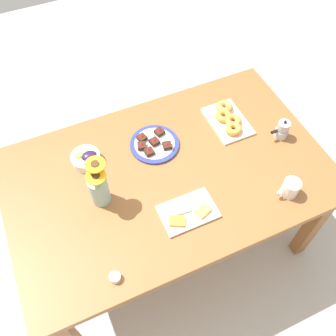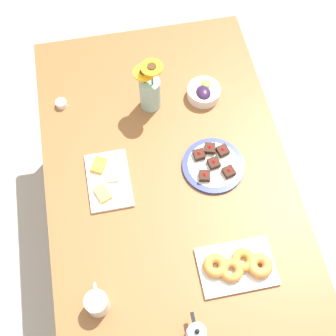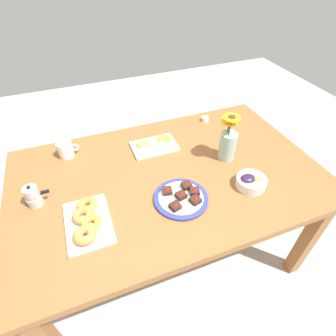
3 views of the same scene
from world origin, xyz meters
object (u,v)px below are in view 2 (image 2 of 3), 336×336
(jam_cup_honey, at_px, (61,103))
(flower_vase, at_px, (150,91))
(croissant_platter, at_px, (238,266))
(cheese_platter, at_px, (108,180))
(coffee_mug, at_px, (97,303))
(grape_bowl, at_px, (204,92))
(dessert_plate, at_px, (213,165))
(dining_table, at_px, (168,182))
(moka_pot, at_px, (196,334))

(jam_cup_honey, relative_size, flower_vase, 0.18)
(jam_cup_honey, bearing_deg, croissant_platter, -146.22)
(croissant_platter, bearing_deg, cheese_platter, 43.26)
(coffee_mug, distance_m, flower_vase, 0.89)
(grape_bowl, height_order, dessert_plate, grape_bowl)
(coffee_mug, height_order, grape_bowl, coffee_mug)
(dining_table, xyz_separation_m, grape_bowl, (0.35, -0.23, 0.12))
(grape_bowl, xyz_separation_m, flower_vase, (0.00, 0.24, 0.07))
(croissant_platter, height_order, jam_cup_honey, croissant_platter)
(dining_table, relative_size, cheese_platter, 6.15)
(cheese_platter, xyz_separation_m, dessert_plate, (-0.01, -0.43, 0.00))
(grape_bowl, distance_m, cheese_platter, 0.58)
(cheese_platter, bearing_deg, croissant_platter, -136.74)
(dining_table, relative_size, grape_bowl, 10.88)
(grape_bowl, relative_size, jam_cup_honey, 3.06)
(dessert_plate, bearing_deg, croissant_platter, 178.21)
(croissant_platter, xyz_separation_m, flower_vase, (0.78, 0.19, 0.07))
(dining_table, height_order, jam_cup_honey, jam_cup_honey)
(flower_vase, bearing_deg, coffee_mug, 158.05)
(flower_vase, bearing_deg, grape_bowl, -90.04)
(dessert_plate, relative_size, moka_pot, 2.16)
(dining_table, distance_m, dessert_plate, 0.21)
(dining_table, relative_size, coffee_mug, 13.72)
(dining_table, height_order, cheese_platter, cheese_platter)
(dining_table, height_order, dessert_plate, dessert_plate)
(cheese_platter, bearing_deg, dessert_plate, -91.89)
(coffee_mug, relative_size, croissant_platter, 0.42)
(coffee_mug, xyz_separation_m, cheese_platter, (0.49, -0.10, -0.04))
(jam_cup_honey, relative_size, dessert_plate, 0.19)
(moka_pot, bearing_deg, jam_cup_honey, 19.17)
(dining_table, distance_m, grape_bowl, 0.43)
(croissant_platter, height_order, flower_vase, flower_vase)
(cheese_platter, distance_m, dessert_plate, 0.43)
(cheese_platter, bearing_deg, grape_bowl, -54.42)
(jam_cup_honey, height_order, dessert_plate, dessert_plate)
(dessert_plate, bearing_deg, cheese_platter, 88.11)
(dining_table, bearing_deg, croissant_platter, -158.22)
(coffee_mug, height_order, moka_pot, moka_pot)
(flower_vase, bearing_deg, dessert_plate, -150.64)
(croissant_platter, bearing_deg, jam_cup_honey, 33.78)
(flower_vase, bearing_deg, dining_table, -178.24)
(cheese_platter, xyz_separation_m, moka_pot, (-0.65, -0.22, 0.04))
(croissant_platter, xyz_separation_m, jam_cup_honey, (0.85, 0.57, -0.01))
(cheese_platter, height_order, moka_pot, moka_pot)
(flower_vase, distance_m, moka_pot, 0.99)
(dessert_plate, xyz_separation_m, moka_pot, (-0.64, 0.22, 0.04))
(moka_pot, bearing_deg, cheese_platter, 18.38)
(cheese_platter, relative_size, croissant_platter, 0.93)
(cheese_platter, distance_m, croissant_platter, 0.61)
(coffee_mug, bearing_deg, flower_vase, -21.95)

